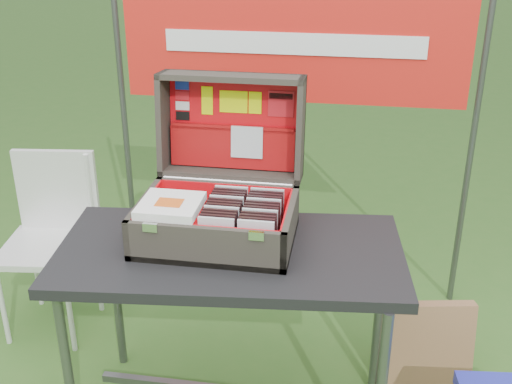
% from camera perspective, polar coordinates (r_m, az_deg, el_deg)
% --- Properties ---
extents(table, '(1.28, 0.73, 0.77)m').
position_cam_1_polar(table, '(2.49, -2.18, -12.75)').
color(table, black).
rests_on(table, ground).
extents(table_top, '(1.28, 0.73, 0.04)m').
position_cam_1_polar(table_top, '(2.29, -2.32, -5.49)').
color(table_top, black).
rests_on(table_top, ground).
extents(table_leg_fl, '(0.04, 0.04, 0.73)m').
position_cam_1_polar(table_leg_fl, '(2.48, -16.44, -14.76)').
color(table_leg_fl, '#59595B').
rests_on(table_leg_fl, ground).
extents(table_leg_bl, '(0.04, 0.04, 0.73)m').
position_cam_1_polar(table_leg_bl, '(2.84, -12.30, -8.74)').
color(table_leg_bl, '#59595B').
rests_on(table_leg_bl, ground).
extents(table_leg_br, '(0.04, 0.04, 0.73)m').
position_cam_1_polar(table_leg_br, '(2.67, 10.83, -10.90)').
color(table_leg_br, '#59595B').
rests_on(table_leg_br, ground).
extents(suitcase, '(0.56, 0.56, 0.54)m').
position_cam_1_polar(suitcase, '(2.28, -3.34, 2.34)').
color(suitcase, '#403B31').
rests_on(suitcase, table).
extents(suitcase_base_bottom, '(0.56, 0.40, 0.02)m').
position_cam_1_polar(suitcase_base_bottom, '(2.34, -3.50, -4.07)').
color(suitcase_base_bottom, '#403B31').
rests_on(suitcase_base_bottom, table_top).
extents(suitcase_base_wall_front, '(0.56, 0.02, 0.15)m').
position_cam_1_polar(suitcase_base_wall_front, '(2.15, -4.64, -4.92)').
color(suitcase_base_wall_front, '#403B31').
rests_on(suitcase_base_wall_front, table_top).
extents(suitcase_base_wall_back, '(0.56, 0.02, 0.15)m').
position_cam_1_polar(suitcase_base_wall_back, '(2.47, -2.60, -0.74)').
color(suitcase_base_wall_back, '#403B31').
rests_on(suitcase_base_wall_back, table_top).
extents(suitcase_base_wall_left, '(0.02, 0.40, 0.15)m').
position_cam_1_polar(suitcase_base_wall_left, '(2.38, -9.84, -2.17)').
color(suitcase_base_wall_left, '#403B31').
rests_on(suitcase_base_wall_left, table_top).
extents(suitcase_base_wall_right, '(0.02, 0.40, 0.15)m').
position_cam_1_polar(suitcase_base_wall_right, '(2.27, 3.06, -3.18)').
color(suitcase_base_wall_right, '#403B31').
rests_on(suitcase_base_wall_right, table_top).
extents(suitcase_liner_floor, '(0.51, 0.35, 0.01)m').
position_cam_1_polar(suitcase_liner_floor, '(2.33, -3.51, -3.77)').
color(suitcase_liner_floor, red).
rests_on(suitcase_liner_floor, suitcase_base_bottom).
extents(suitcase_latch_left, '(0.05, 0.01, 0.03)m').
position_cam_1_polar(suitcase_latch_left, '(2.15, -9.39, -3.13)').
color(suitcase_latch_left, silver).
rests_on(suitcase_latch_left, suitcase_base_wall_front).
extents(suitcase_latch_right, '(0.05, 0.01, 0.03)m').
position_cam_1_polar(suitcase_latch_right, '(2.07, 0.04, -3.92)').
color(suitcase_latch_right, silver).
rests_on(suitcase_latch_right, suitcase_base_wall_front).
extents(suitcase_hinge, '(0.50, 0.02, 0.02)m').
position_cam_1_polar(suitcase_hinge, '(2.45, -2.58, 0.95)').
color(suitcase_hinge, silver).
rests_on(suitcase_hinge, suitcase_base_wall_back).
extents(suitcase_lid_back, '(0.56, 0.06, 0.40)m').
position_cam_1_polar(suitcase_lid_back, '(2.53, -1.93, 6.17)').
color(suitcase_lid_back, '#403B31').
rests_on(suitcase_lid_back, suitcase_base_wall_back).
extents(suitcase_lid_rim_far, '(0.56, 0.15, 0.04)m').
position_cam_1_polar(suitcase_lid_rim_far, '(2.43, -2.20, 10.16)').
color(suitcase_lid_rim_far, '#403B31').
rests_on(suitcase_lid_rim_far, suitcase_lid_back).
extents(suitcase_lid_rim_near, '(0.56, 0.15, 0.04)m').
position_cam_1_polar(suitcase_lid_rim_near, '(2.52, -2.23, 1.69)').
color(suitcase_lid_rim_near, '#403B31').
rests_on(suitcase_lid_rim_near, suitcase_lid_back).
extents(suitcase_lid_rim_left, '(0.02, 0.19, 0.41)m').
position_cam_1_polar(suitcase_lid_rim_left, '(2.53, -8.18, 6.11)').
color(suitcase_lid_rim_left, '#403B31').
rests_on(suitcase_lid_rim_left, suitcase_lid_back).
extents(suitcase_lid_rim_right, '(0.02, 0.19, 0.41)m').
position_cam_1_polar(suitcase_lid_rim_right, '(2.43, 3.99, 5.52)').
color(suitcase_lid_rim_right, '#403B31').
rests_on(suitcase_lid_rim_right, suitcase_lid_back).
extents(suitcase_lid_liner, '(0.51, 0.04, 0.35)m').
position_cam_1_polar(suitcase_lid_liner, '(2.52, -1.99, 6.10)').
color(suitcase_lid_liner, red).
rests_on(suitcase_lid_liner, suitcase_lid_back).
extents(suitcase_liner_wall_front, '(0.51, 0.01, 0.13)m').
position_cam_1_polar(suitcase_liner_wall_front, '(2.15, -4.56, -4.48)').
color(suitcase_liner_wall_front, red).
rests_on(suitcase_liner_wall_front, suitcase_base_bottom).
extents(suitcase_liner_wall_back, '(0.51, 0.01, 0.13)m').
position_cam_1_polar(suitcase_liner_wall_back, '(2.45, -2.67, -0.64)').
color(suitcase_liner_wall_back, red).
rests_on(suitcase_liner_wall_back, suitcase_base_bottom).
extents(suitcase_liner_wall_left, '(0.01, 0.35, 0.13)m').
position_cam_1_polar(suitcase_liner_wall_left, '(2.37, -9.54, -1.96)').
color(suitcase_liner_wall_left, red).
rests_on(suitcase_liner_wall_left, suitcase_base_bottom).
extents(suitcase_liner_wall_right, '(0.01, 0.35, 0.13)m').
position_cam_1_polar(suitcase_liner_wall_right, '(2.26, 2.72, -2.91)').
color(suitcase_liner_wall_right, red).
rests_on(suitcase_liner_wall_right, suitcase_base_bottom).
extents(suitcase_lid_pocket, '(0.49, 0.05, 0.16)m').
position_cam_1_polar(suitcase_lid_pocket, '(2.52, -2.09, 3.96)').
color(suitcase_lid_pocket, '#9E0E0F').
rests_on(suitcase_lid_pocket, suitcase_lid_liner).
extents(suitcase_pocket_edge, '(0.48, 0.02, 0.02)m').
position_cam_1_polar(suitcase_pocket_edge, '(2.49, -2.11, 5.69)').
color(suitcase_pocket_edge, '#9E0E0F').
rests_on(suitcase_pocket_edge, suitcase_lid_pocket).
extents(suitcase_pocket_cd, '(0.12, 0.02, 0.12)m').
position_cam_1_polar(suitcase_pocket_cd, '(2.48, -0.81, 4.45)').
color(suitcase_pocket_cd, silver).
rests_on(suitcase_pocket_cd, suitcase_lid_pocket).
extents(lid_sticker_cc_a, '(0.05, 0.01, 0.03)m').
position_cam_1_polar(lid_sticker_cc_a, '(2.53, -6.59, 9.40)').
color(lid_sticker_cc_a, '#1933B2').
rests_on(lid_sticker_cc_a, suitcase_lid_liner).
extents(lid_sticker_cc_b, '(0.05, 0.01, 0.03)m').
position_cam_1_polar(lid_sticker_cc_b, '(2.54, -6.57, 8.51)').
color(lid_sticker_cc_b, red).
rests_on(lid_sticker_cc_b, suitcase_lid_liner).
extents(lid_sticker_cc_c, '(0.05, 0.01, 0.03)m').
position_cam_1_polar(lid_sticker_cc_c, '(2.54, -6.55, 7.62)').
color(lid_sticker_cc_c, white).
rests_on(lid_sticker_cc_c, suitcase_lid_liner).
extents(lid_sticker_cc_d, '(0.05, 0.01, 0.03)m').
position_cam_1_polar(lid_sticker_cc_d, '(2.55, -6.53, 6.74)').
color(lid_sticker_cc_d, black).
rests_on(lid_sticker_cc_d, suitcase_lid_liner).
extents(lid_card_neon_tall, '(0.04, 0.01, 0.11)m').
position_cam_1_polar(lid_card_neon_tall, '(2.51, -4.36, 8.11)').
color(lid_card_neon_tall, '#CFE603').
rests_on(lid_card_neon_tall, suitcase_lid_liner).
extents(lid_card_neon_main, '(0.11, 0.01, 0.08)m').
position_cam_1_polar(lid_card_neon_main, '(2.49, -2.01, 8.02)').
color(lid_card_neon_main, '#CFE603').
rests_on(lid_card_neon_main, suitcase_lid_liner).
extents(lid_card_neon_small, '(0.05, 0.01, 0.08)m').
position_cam_1_polar(lid_card_neon_small, '(2.48, -0.08, 7.93)').
color(lid_card_neon_small, '#CFE603').
rests_on(lid_card_neon_small, suitcase_lid_liner).
extents(lid_sticker_band, '(0.10, 0.01, 0.10)m').
position_cam_1_polar(lid_sticker_band, '(2.46, 2.22, 7.82)').
color(lid_sticker_band, red).
rests_on(lid_sticker_band, suitcase_lid_liner).
extents(lid_sticker_band_bar, '(0.09, 0.01, 0.02)m').
position_cam_1_polar(lid_sticker_band_bar, '(2.46, 2.24, 8.51)').
color(lid_sticker_band_bar, black).
rests_on(lid_sticker_band_bar, suitcase_lid_liner).
extents(cd_left_0, '(0.12, 0.01, 0.14)m').
position_cam_1_polar(cd_left_0, '(2.16, -3.54, -3.98)').
color(cd_left_0, silver).
rests_on(cd_left_0, suitcase_liner_floor).
extents(cd_left_1, '(0.12, 0.01, 0.14)m').
position_cam_1_polar(cd_left_1, '(2.18, -3.41, -3.72)').
color(cd_left_1, black).
rests_on(cd_left_1, suitcase_liner_floor).
extents(cd_left_2, '(0.12, 0.01, 0.14)m').
position_cam_1_polar(cd_left_2, '(2.20, -3.29, -3.45)').
color(cd_left_2, black).
rests_on(cd_left_2, suitcase_liner_floor).
extents(cd_left_3, '(0.12, 0.01, 0.14)m').
position_cam_1_polar(cd_left_3, '(2.21, -3.17, -3.19)').
color(cd_left_3, black).
rests_on(cd_left_3, suitcase_liner_floor).
extents(cd_left_4, '(0.12, 0.01, 0.14)m').
position_cam_1_polar(cd_left_4, '(2.23, -3.05, -2.94)').
color(cd_left_4, silver).
rests_on(cd_left_4, suitcase_liner_floor).
extents(cd_left_5, '(0.12, 0.01, 0.14)m').
position_cam_1_polar(cd_left_5, '(2.25, -2.93, -2.69)').
color(cd_left_5, black).
rests_on(cd_left_5, suitcase_liner_floor).
extents(cd_left_6, '(0.12, 0.01, 0.14)m').
position_cam_1_polar(cd_left_6, '(2.27, -2.82, -2.44)').
color(cd_left_6, black).
rests_on(cd_left_6, suitcase_liner_floor).
extents(cd_left_7, '(0.12, 0.01, 0.14)m').
position_cam_1_polar(cd_left_7, '(2.29, -2.71, -2.20)').
color(cd_left_7, black).
rests_on(cd_left_7, suitcase_liner_floor).
extents(cd_left_8, '(0.12, 0.01, 0.14)m').
position_cam_1_polar(cd_left_8, '(2.31, -2.59, -1.96)').
color(cd_left_8, silver).
rests_on(cd_left_8, suitcase_liner_floor).
extents(cd_left_9, '(0.12, 0.01, 0.14)m').
position_cam_1_polar(cd_left_9, '(2.33, -2.48, -1.73)').
color(cd_left_9, black).
rests_on(cd_left_9, suitcase_liner_floor).
extents(cd_left_10, '(0.12, 0.01, 0.14)m').
position_cam_1_polar(cd_left_10, '(2.35, -2.38, -1.50)').
color(cd_left_10, black).
rests_on(cd_left_10, suitcase_liner_floor).
extents(cd_left_11, '(0.12, 0.01, 0.14)m').
position_cam_1_polar(cd_left_11, '(2.37, -2.27, -1.27)').
color(cd_left_11, black).
rests_on(cd_left_11, suitcase_liner_floor).
extents(cd_left_12, '(0.12, 0.01, 0.14)m').
position_cam_1_polar(cd_left_12, '(2.39, -2.17, -1.05)').
color(cd_left_12, silver).
rests_on(cd_left_12, suitcase_liner_floor).
extents(cd_right_0, '(0.12, 0.01, 0.14)m').
position_cam_1_polar(cd_right_0, '(2.13, -0.02, -4.27)').
color(cd_right_0, silver).
rests_on(cd_right_0, suitcase_liner_floor).
extents(cd_right_1, '(0.12, 0.01, 0.14)m').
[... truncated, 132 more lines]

